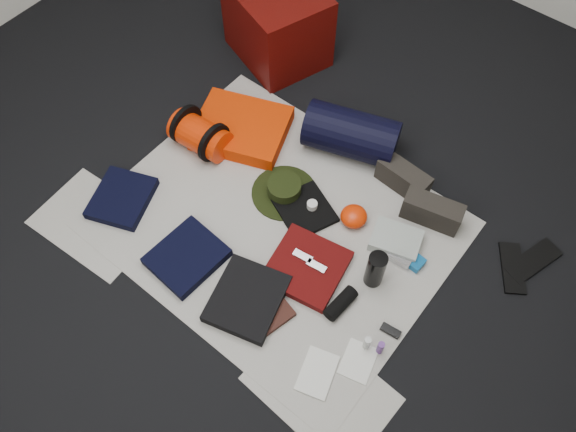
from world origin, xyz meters
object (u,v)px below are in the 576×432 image
Objects in this scene: red_cabinet at (278,24)px; compact_camera at (400,257)px; stuff_sack at (200,135)px; water_bottle at (375,269)px; navy_duffel at (351,134)px; paperback_book at (270,316)px; sleeping_pad at (241,128)px.

red_cabinet is 4.59× the size of compact_camera.
stuff_sack is 1.15m from water_bottle.
stuff_sack is 0.64× the size of navy_duffel.
water_bottle is at bearing 74.17° from paperback_book.
navy_duffel reaches higher than paperback_book.
red_cabinet is at bearing 146.37° from compact_camera.
water_bottle reaches higher than compact_camera.
stuff_sack is 1.56× the size of paperback_book.
sleeping_pad is at bearing -49.50° from red_cabinet.
compact_camera is at bearing -52.81° from navy_duffel.
sleeping_pad is 2.21× the size of water_bottle.
stuff_sack is at bearing 176.11° from water_bottle.
stuff_sack is 1.41× the size of water_bottle.
navy_duffel is at bearing 37.45° from stuff_sack.
navy_duffel reaches higher than compact_camera.
water_bottle is at bearing -15.70° from red_cabinet.
red_cabinet reaches higher than sleeping_pad.
compact_camera is at bearing 4.28° from stuff_sack.
water_bottle is (1.28, -0.88, -0.10)m from red_cabinet.
red_cabinet is 0.83m from navy_duffel.
sleeping_pad is 1.01× the size of navy_duffel.
water_bottle reaches higher than stuff_sack.
compact_camera is 0.67m from paperback_book.
stuff_sack is 1.04m from paperback_book.
sleeping_pad is at bearing 61.64° from stuff_sack.
paperback_book is (-0.25, -0.44, -0.09)m from water_bottle.
sleeping_pad is (0.24, -0.61, -0.17)m from red_cabinet.
paperback_book is at bearing -119.89° from water_bottle.
navy_duffel is (0.51, 0.28, 0.08)m from sleeping_pad.
stuff_sack is 0.78m from navy_duffel.
compact_camera is (0.04, 0.17, -0.08)m from water_bottle.
paperback_book is (0.28, -0.99, -0.11)m from navy_duffel.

